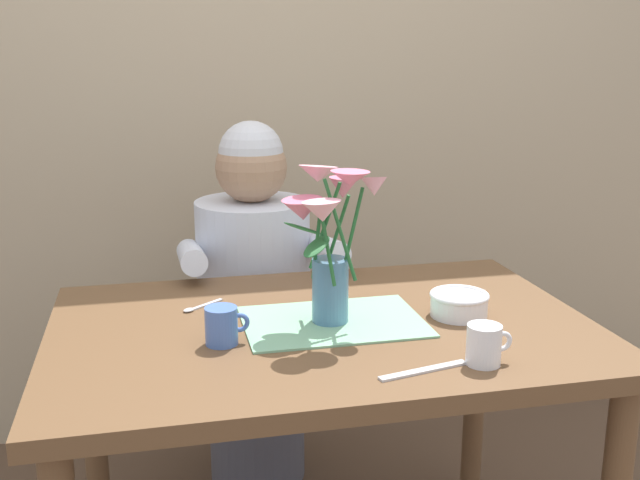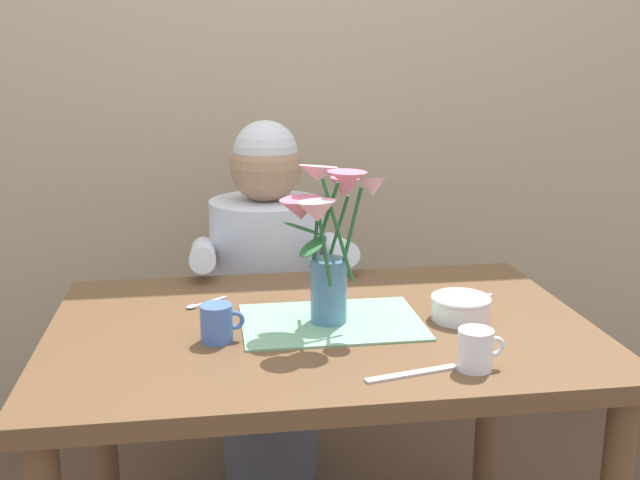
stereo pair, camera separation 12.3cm
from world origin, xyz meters
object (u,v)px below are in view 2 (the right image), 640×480
object	(u,v)px
ceramic_mug	(476,349)
dinner_knife	(412,374)
seated_person	(268,308)
tea_cup	(217,323)
ceramic_bowl	(460,307)
flower_vase	(327,233)

from	to	relation	value
ceramic_mug	dinner_knife	bearing A→B (deg)	-176.23
seated_person	ceramic_mug	bearing A→B (deg)	-68.43
seated_person	dinner_knife	xyz separation A→B (m)	(0.20, -0.91, 0.18)
seated_person	tea_cup	bearing A→B (deg)	-101.45
ceramic_bowl	ceramic_mug	size ratio (longest dim) A/B	1.46
seated_person	dinner_knife	world-z (taller)	seated_person
ceramic_bowl	dinner_knife	xyz separation A→B (m)	(-0.19, -0.27, -0.03)
ceramic_bowl	ceramic_mug	world-z (taller)	ceramic_mug
tea_cup	ceramic_mug	world-z (taller)	same
flower_vase	ceramic_mug	xyz separation A→B (m)	(0.24, -0.28, -0.17)
seated_person	flower_vase	size ratio (longest dim) A/B	3.22
ceramic_mug	seated_person	bearing A→B (deg)	109.97
dinner_knife	tea_cup	distance (m)	0.42
ceramic_bowl	tea_cup	size ratio (longest dim) A/B	1.46
dinner_knife	ceramic_mug	distance (m)	0.13
ceramic_bowl	dinner_knife	distance (m)	0.33
ceramic_bowl	tea_cup	xyz separation A→B (m)	(-0.55, -0.05, 0.01)
dinner_knife	ceramic_mug	xyz separation A→B (m)	(0.13, 0.01, 0.04)
flower_vase	ceramic_mug	distance (m)	0.41
seated_person	dinner_knife	distance (m)	0.95
ceramic_bowl	tea_cup	world-z (taller)	tea_cup
seated_person	ceramic_bowl	xyz separation A→B (m)	(0.39, -0.64, 0.21)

